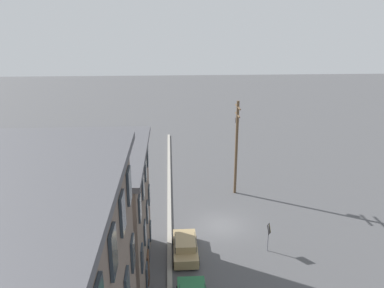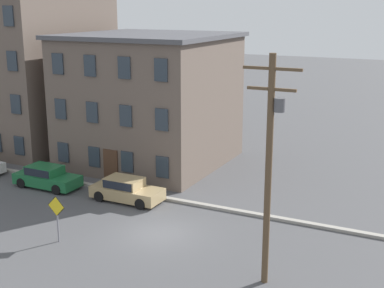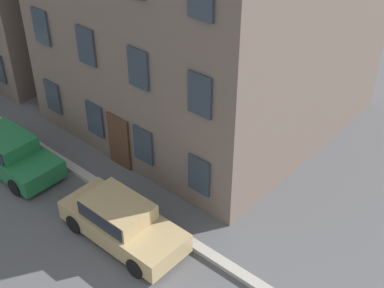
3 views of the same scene
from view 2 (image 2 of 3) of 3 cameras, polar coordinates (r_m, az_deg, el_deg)
name	(u,v)px [view 2 (image 2 of 3)]	position (r m, az deg, el deg)	size (l,w,h in m)	color
ground_plane	(158,233)	(28.27, -3.61, -9.47)	(200.00, 200.00, 0.00)	#4C4C4F
kerb_strip	(196,204)	(31.91, 0.44, -6.40)	(56.00, 0.36, 0.16)	#9E998E
apartment_corner	(24,69)	(47.43, -17.45, 7.67)	(11.72, 12.04, 12.62)	#66564C
apartment_midblock	(150,99)	(39.69, -4.46, 4.80)	(11.10, 11.07, 9.54)	#66564C
car_green	(46,176)	(36.01, -15.26, -3.32)	(4.40, 1.92, 1.43)	#1E6638
car_tan	(126,189)	(32.63, -7.05, -4.78)	(4.40, 1.92, 1.43)	tan
caution_sign	(57,212)	(27.46, -14.23, -7.00)	(1.05, 0.08, 2.43)	slate
utility_pole	(270,160)	(21.79, 8.30, -1.69)	(2.40, 0.44, 9.74)	brown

